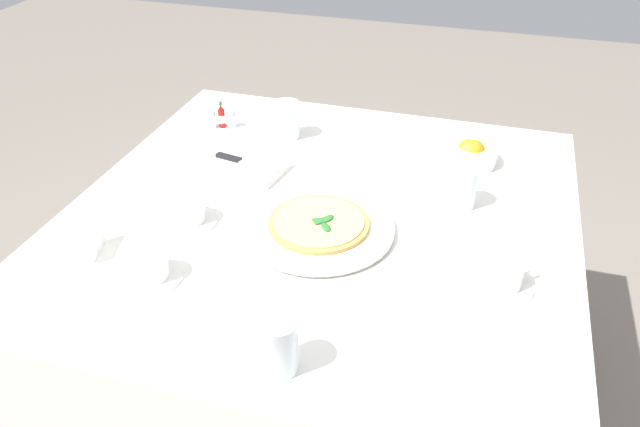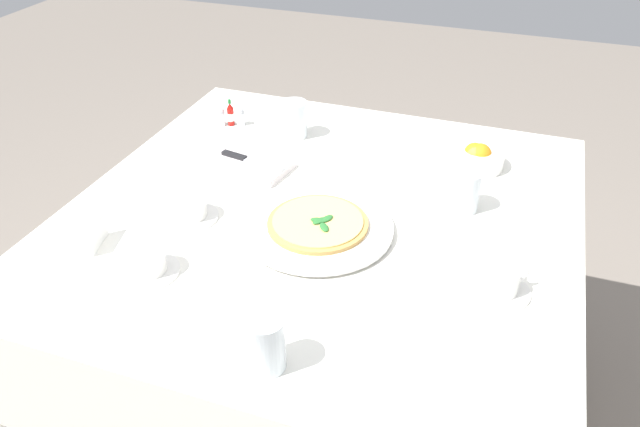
% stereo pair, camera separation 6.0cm
% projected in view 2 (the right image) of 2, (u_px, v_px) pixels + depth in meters
% --- Properties ---
extents(ground_plane, '(8.00, 8.00, 0.00)m').
position_uv_depth(ground_plane, '(322.00, 409.00, 1.91)').
color(ground_plane, slate).
extents(dining_table, '(1.20, 1.20, 0.74)m').
position_uv_depth(dining_table, '(322.00, 250.00, 1.56)').
color(dining_table, white).
rests_on(dining_table, ground_plane).
extents(pizza_plate, '(0.35, 0.35, 0.02)m').
position_uv_depth(pizza_plate, '(318.00, 228.00, 1.41)').
color(pizza_plate, white).
rests_on(pizza_plate, dining_table).
extents(pizza, '(0.23, 0.23, 0.02)m').
position_uv_depth(pizza, '(318.00, 223.00, 1.41)').
color(pizza, tan).
rests_on(pizza, pizza_plate).
extents(coffee_cup_center_back, '(0.13, 0.13, 0.06)m').
position_uv_depth(coffee_cup_center_back, '(500.00, 281.00, 1.23)').
color(coffee_cup_center_back, white).
rests_on(coffee_cup_center_back, dining_table).
extents(coffee_cup_back_corner, '(0.13, 0.13, 0.07)m').
position_uv_depth(coffee_cup_back_corner, '(147.00, 261.00, 1.28)').
color(coffee_cup_back_corner, white).
rests_on(coffee_cup_back_corner, dining_table).
extents(coffee_cup_near_left, '(0.13, 0.13, 0.06)m').
position_uv_depth(coffee_cup_near_left, '(190.00, 208.00, 1.45)').
color(coffee_cup_near_left, white).
rests_on(coffee_cup_near_left, dining_table).
extents(water_glass_far_right, '(0.07, 0.07, 0.10)m').
position_uv_depth(water_glass_far_right, '(464.00, 193.00, 1.48)').
color(water_glass_far_right, white).
rests_on(water_glass_far_right, dining_table).
extents(water_glass_near_right, '(0.07, 0.07, 0.11)m').
position_uv_depth(water_glass_near_right, '(294.00, 121.00, 1.80)').
color(water_glass_near_right, white).
rests_on(water_glass_near_right, dining_table).
extents(water_glass_far_left, '(0.07, 0.07, 0.11)m').
position_uv_depth(water_glass_far_left, '(266.00, 346.00, 1.06)').
color(water_glass_far_left, white).
rests_on(water_glass_far_left, dining_table).
extents(napkin_folded, '(0.24, 0.16, 0.02)m').
position_uv_depth(napkin_folded, '(249.00, 164.00, 1.66)').
color(napkin_folded, white).
rests_on(napkin_folded, dining_table).
extents(dinner_knife, '(0.20, 0.05, 0.01)m').
position_uv_depth(dinner_knife, '(249.00, 160.00, 1.65)').
color(dinner_knife, silver).
rests_on(dinner_knife, napkin_folded).
extents(citrus_bowl, '(0.15, 0.15, 0.07)m').
position_uv_depth(citrus_bowl, '(476.00, 157.00, 1.66)').
color(citrus_bowl, white).
rests_on(citrus_bowl, dining_table).
extents(hot_sauce_bottle, '(0.02, 0.02, 0.08)m').
position_uv_depth(hot_sauce_bottle, '(231.00, 115.00, 1.87)').
color(hot_sauce_bottle, '#B7140F').
rests_on(hot_sauce_bottle, dining_table).
extents(salt_shaker, '(0.03, 0.03, 0.06)m').
position_uv_depth(salt_shaker, '(241.00, 117.00, 1.87)').
color(salt_shaker, white).
rests_on(salt_shaker, dining_table).
extents(pepper_shaker, '(0.03, 0.03, 0.06)m').
position_uv_depth(pepper_shaker, '(221.00, 117.00, 1.87)').
color(pepper_shaker, white).
rests_on(pepper_shaker, dining_table).
extents(menu_card, '(0.03, 0.09, 0.06)m').
position_uv_depth(menu_card, '(98.00, 234.00, 1.36)').
color(menu_card, white).
rests_on(menu_card, dining_table).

